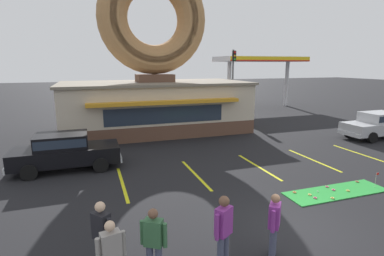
# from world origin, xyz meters

# --- Properties ---
(ground_plane) EXTENTS (160.00, 160.00, 0.00)m
(ground_plane) POSITION_xyz_m (0.00, 0.00, 0.00)
(ground_plane) COLOR black
(donut_shop_building) EXTENTS (12.30, 6.75, 10.96)m
(donut_shop_building) POSITION_xyz_m (-0.89, 13.94, 3.74)
(donut_shop_building) COLOR brown
(donut_shop_building) RESTS_ON ground
(putting_mat) EXTENTS (3.89, 1.13, 0.03)m
(putting_mat) POSITION_xyz_m (3.05, 1.69, 0.01)
(putting_mat) COLOR green
(putting_mat) RESTS_ON ground
(mini_donut_near_left) EXTENTS (0.13, 0.13, 0.04)m
(mini_donut_near_left) POSITION_xyz_m (3.03, 1.80, 0.05)
(mini_donut_near_left) COLOR #D8667F
(mini_donut_near_left) RESTS_ON putting_mat
(mini_donut_near_right) EXTENTS (0.13, 0.13, 0.04)m
(mini_donut_near_right) POSITION_xyz_m (1.93, 1.74, 0.05)
(mini_donut_near_right) COLOR #E5C666
(mini_donut_near_right) RESTS_ON putting_mat
(mini_donut_mid_left) EXTENTS (0.13, 0.13, 0.04)m
(mini_donut_mid_left) POSITION_xyz_m (1.93, 1.47, 0.05)
(mini_donut_mid_left) COLOR #D8667F
(mini_donut_mid_left) RESTS_ON putting_mat
(mini_donut_mid_centre) EXTENTS (0.13, 0.13, 0.04)m
(mini_donut_mid_centre) POSITION_xyz_m (4.49, 2.11, 0.05)
(mini_donut_mid_centre) COLOR #A5724C
(mini_donut_mid_centre) RESTS_ON putting_mat
(mini_donut_mid_right) EXTENTS (0.13, 0.13, 0.04)m
(mini_donut_mid_right) POSITION_xyz_m (3.02, 2.11, 0.05)
(mini_donut_mid_right) COLOR #D8667F
(mini_donut_mid_right) RESTS_ON putting_mat
(mini_donut_far_left) EXTENTS (0.13, 0.13, 0.04)m
(mini_donut_far_left) POSITION_xyz_m (3.47, 1.57, 0.05)
(mini_donut_far_left) COLOR #E5C666
(mini_donut_far_left) RESTS_ON putting_mat
(mini_donut_far_centre) EXTENTS (0.13, 0.13, 0.04)m
(mini_donut_far_centre) POSITION_xyz_m (2.48, 1.27, 0.05)
(mini_donut_far_centre) COLOR #E5C666
(mini_donut_far_centre) RESTS_ON putting_mat
(mini_donut_far_right) EXTENTS (0.13, 0.13, 0.04)m
(mini_donut_far_right) POSITION_xyz_m (1.55, 2.08, 0.05)
(mini_donut_far_right) COLOR #D17F47
(mini_donut_far_right) RESTS_ON putting_mat
(golf_ball) EXTENTS (0.04, 0.04, 0.04)m
(golf_ball) POSITION_xyz_m (2.39, 1.87, 0.05)
(golf_ball) COLOR white
(golf_ball) RESTS_ON putting_mat
(putting_flag_pin) EXTENTS (0.13, 0.01, 0.55)m
(putting_flag_pin) POSITION_xyz_m (4.78, 1.55, 0.44)
(putting_flag_pin) COLOR silver
(putting_flag_pin) RESTS_ON putting_mat
(car_black) EXTENTS (4.57, 1.99, 1.60)m
(car_black) POSITION_xyz_m (-6.30, 7.45, 0.87)
(car_black) COLOR black
(car_black) RESTS_ON ground
(car_silver) EXTENTS (4.57, 2.00, 1.60)m
(car_silver) POSITION_xyz_m (11.77, 7.38, 0.87)
(car_silver) COLOR #B2B5BA
(car_silver) RESTS_ON ground
(pedestrian_blue_sweater_man) EXTENTS (0.58, 0.32, 1.58)m
(pedestrian_blue_sweater_man) POSITION_xyz_m (-4.93, -0.70, 0.87)
(pedestrian_blue_sweater_man) COLOR #232328
(pedestrian_blue_sweater_man) RESTS_ON ground
(pedestrian_hooded_kid) EXTENTS (0.43, 0.47, 1.59)m
(pedestrian_hooded_kid) POSITION_xyz_m (-1.24, -0.73, 0.88)
(pedestrian_hooded_kid) COLOR #474C66
(pedestrian_hooded_kid) RESTS_ON ground
(pedestrian_leather_jacket_man) EXTENTS (0.43, 0.49, 1.68)m
(pedestrian_leather_jacket_man) POSITION_xyz_m (-5.08, -0.02, 0.93)
(pedestrian_leather_jacket_man) COLOR #232328
(pedestrian_leather_jacket_man) RESTS_ON ground
(pedestrian_clipboard_woman) EXTENTS (0.52, 0.40, 1.77)m
(pedestrian_clipboard_woman) POSITION_xyz_m (-2.56, -0.78, 0.99)
(pedestrian_clipboard_woman) COLOR #474C66
(pedestrian_clipboard_woman) RESTS_ON ground
(pedestrian_beanie_man) EXTENTS (0.52, 0.41, 1.62)m
(pedestrian_beanie_man) POSITION_xyz_m (-4.06, -0.56, 0.89)
(pedestrian_beanie_man) COLOR #474C66
(pedestrian_beanie_man) RESTS_ON ground
(trash_bin) EXTENTS (0.57, 0.57, 0.97)m
(trash_bin) POSITION_xyz_m (4.95, 11.50, 0.50)
(trash_bin) COLOR #1E662D
(trash_bin) RESTS_ON ground
(traffic_light_pole) EXTENTS (0.28, 0.47, 5.80)m
(traffic_light_pole) POSITION_xyz_m (7.20, 18.45, 3.71)
(traffic_light_pole) COLOR #595B60
(traffic_light_pole) RESTS_ON ground
(gas_station_canopy) EXTENTS (9.00, 4.46, 5.30)m
(gas_station_canopy) POSITION_xyz_m (12.03, 21.94, 4.86)
(gas_station_canopy) COLOR silver
(gas_station_canopy) RESTS_ON ground
(parking_stripe_far_left) EXTENTS (0.12, 3.60, 0.01)m
(parking_stripe_far_left) POSITION_xyz_m (-4.15, 5.00, 0.00)
(parking_stripe_far_left) COLOR yellow
(parking_stripe_far_left) RESTS_ON ground
(parking_stripe_left) EXTENTS (0.12, 3.60, 0.01)m
(parking_stripe_left) POSITION_xyz_m (-1.15, 5.00, 0.00)
(parking_stripe_left) COLOR yellow
(parking_stripe_left) RESTS_ON ground
(parking_stripe_mid_left) EXTENTS (0.12, 3.60, 0.01)m
(parking_stripe_mid_left) POSITION_xyz_m (1.85, 5.00, 0.00)
(parking_stripe_mid_left) COLOR yellow
(parking_stripe_mid_left) RESTS_ON ground
(parking_stripe_centre) EXTENTS (0.12, 3.60, 0.01)m
(parking_stripe_centre) POSITION_xyz_m (4.85, 5.00, 0.00)
(parking_stripe_centre) COLOR yellow
(parking_stripe_centre) RESTS_ON ground
(parking_stripe_mid_right) EXTENTS (0.12, 3.60, 0.01)m
(parking_stripe_mid_right) POSITION_xyz_m (7.85, 5.00, 0.00)
(parking_stripe_mid_right) COLOR yellow
(parking_stripe_mid_right) RESTS_ON ground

